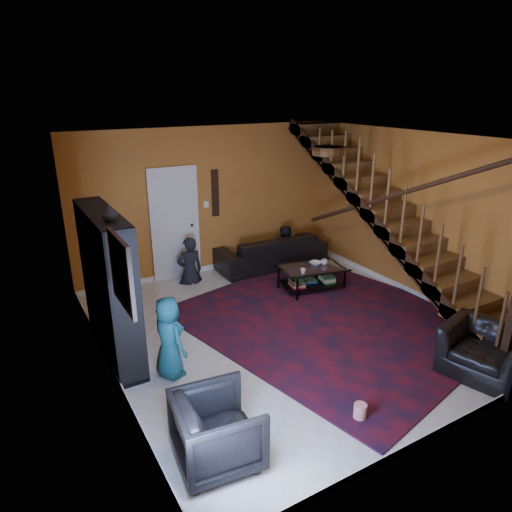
{
  "coord_description": "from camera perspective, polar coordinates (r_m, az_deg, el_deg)",
  "views": [
    {
      "loc": [
        -3.5,
        -5.11,
        3.43
      ],
      "look_at": [
        -0.3,
        0.4,
        1.09
      ],
      "focal_mm": 32.0,
      "sensor_mm": 36.0,
      "label": 1
    }
  ],
  "objects": [
    {
      "name": "bowl",
      "position": [
        8.35,
        7.46,
        -0.9
      ],
      "size": [
        0.27,
        0.27,
        0.05
      ],
      "primitive_type": "imported",
      "rotation": [
        0.0,
        0.0,
        0.35
      ],
      "color": "#999999",
      "rests_on": "coffee_table"
    },
    {
      "name": "room",
      "position": [
        7.59,
        -10.4,
        -6.62
      ],
      "size": [
        5.5,
        5.5,
        5.5
      ],
      "color": "#A25A24",
      "rests_on": "ground"
    },
    {
      "name": "rug",
      "position": [
        7.34,
        9.25,
        -7.85
      ],
      "size": [
        4.58,
        4.99,
        0.02
      ],
      "primitive_type": "cube",
      "rotation": [
        0.0,
        0.0,
        0.22
      ],
      "color": "#4E0D18",
      "rests_on": "floor"
    },
    {
      "name": "popcorn_bucket",
      "position": [
        5.41,
        12.89,
        -18.35
      ],
      "size": [
        0.18,
        0.18,
        0.17
      ],
      "primitive_type": "cylinder",
      "rotation": [
        0.0,
        0.0,
        -0.26
      ],
      "color": "red",
      "rests_on": "rug"
    },
    {
      "name": "ceiling_fixture",
      "position": [
        5.59,
        9.09,
        12.86
      ],
      "size": [
        0.4,
        0.4,
        0.1
      ],
      "primitive_type": "cylinder",
      "color": "#3F2814",
      "rests_on": "room"
    },
    {
      "name": "cup_a",
      "position": [
        8.37,
        8.54,
        -0.75
      ],
      "size": [
        0.16,
        0.16,
        0.09
      ],
      "primitive_type": "imported",
      "rotation": [
        0.0,
        0.0,
        -0.41
      ],
      "color": "#999999",
      "rests_on": "coffee_table"
    },
    {
      "name": "person_child",
      "position": [
        5.82,
        -10.82,
        -10.0
      ],
      "size": [
        0.46,
        0.6,
        1.08
      ],
      "primitive_type": "imported",
      "rotation": [
        0.0,
        0.0,
        1.81
      ],
      "color": "#1B5668",
      "rests_on": "armchair_left"
    },
    {
      "name": "bookshelf",
      "position": [
        6.31,
        -17.77,
        -3.83
      ],
      "size": [
        0.35,
        1.8,
        2.0
      ],
      "color": "black",
      "rests_on": "floor"
    },
    {
      "name": "armchair_left",
      "position": [
        4.68,
        -4.84,
        -20.87
      ],
      "size": [
        0.88,
        0.86,
        0.72
      ],
      "primitive_type": "imported",
      "rotation": [
        0.0,
        0.0,
        1.45
      ],
      "color": "black",
      "rests_on": "floor"
    },
    {
      "name": "cup_b",
      "position": [
        7.93,
        5.89,
        -1.87
      ],
      "size": [
        0.1,
        0.1,
        0.08
      ],
      "primitive_type": "imported",
      "rotation": [
        0.0,
        0.0,
        -0.16
      ],
      "color": "#999999",
      "rests_on": "coffee_table"
    },
    {
      "name": "framed_picture",
      "position": [
        4.62,
        -16.49,
        -1.99
      ],
      "size": [
        0.04,
        0.74,
        0.74
      ],
      "primitive_type": "cube",
      "color": "maroon",
      "rests_on": "room"
    },
    {
      "name": "sofa",
      "position": [
        9.28,
        1.89,
        0.64
      ],
      "size": [
        2.26,
        0.94,
        0.65
      ],
      "primitive_type": "imported",
      "rotation": [
        0.0,
        0.0,
        3.11
      ],
      "color": "black",
      "rests_on": "floor"
    },
    {
      "name": "door",
      "position": [
        8.66,
        -10.1,
        3.74
      ],
      "size": [
        0.82,
        0.05,
        2.05
      ],
      "primitive_type": "cube",
      "color": "silver",
      "rests_on": "floor"
    },
    {
      "name": "person_adult_a",
      "position": [
        8.62,
        -8.25,
        -1.9
      ],
      "size": [
        0.5,
        0.35,
        1.34
      ],
      "primitive_type": "imported",
      "rotation": [
        0.0,
        0.0,
        3.09
      ],
      "color": "black",
      "rests_on": "sofa"
    },
    {
      "name": "wall_hanging",
      "position": [
        8.85,
        -5.12,
        7.84
      ],
      "size": [
        0.14,
        0.03,
        0.9
      ],
      "primitive_type": "cube",
      "color": "black",
      "rests_on": "room"
    },
    {
      "name": "vase",
      "position": [
        5.49,
        -17.81,
        5.14
      ],
      "size": [
        0.18,
        0.18,
        0.19
      ],
      "primitive_type": "imported",
      "color": "#999999",
      "rests_on": "bookshelf"
    },
    {
      "name": "floor",
      "position": [
        7.08,
        3.76,
        -8.85
      ],
      "size": [
        5.5,
        5.5,
        0.0
      ],
      "primitive_type": "plane",
      "color": "beige",
      "rests_on": "ground"
    },
    {
      "name": "armchair_right",
      "position": [
        6.54,
        26.66,
        -10.62
      ],
      "size": [
        1.07,
        1.16,
        0.63
      ],
      "primitive_type": "imported",
      "rotation": [
        0.0,
        0.0,
        -1.3
      ],
      "color": "black",
      "rests_on": "floor"
    },
    {
      "name": "person_adult_b",
      "position": [
        9.55,
        3.46,
        0.19
      ],
      "size": [
        0.62,
        0.5,
        1.24
      ],
      "primitive_type": "imported",
      "rotation": [
        0.0,
        0.0,
        3.19
      ],
      "color": "black",
      "rests_on": "sofa"
    },
    {
      "name": "staircase",
      "position": [
        7.86,
        17.03,
        4.31
      ],
      "size": [
        0.95,
        5.02,
        3.18
      ],
      "color": "brown",
      "rests_on": "floor"
    },
    {
      "name": "coffee_table",
      "position": [
        8.3,
        6.98,
        -2.57
      ],
      "size": [
        1.22,
        0.86,
        0.42
      ],
      "rotation": [
        0.0,
        0.0,
        -0.21
      ],
      "color": "black",
      "rests_on": "floor"
    }
  ]
}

